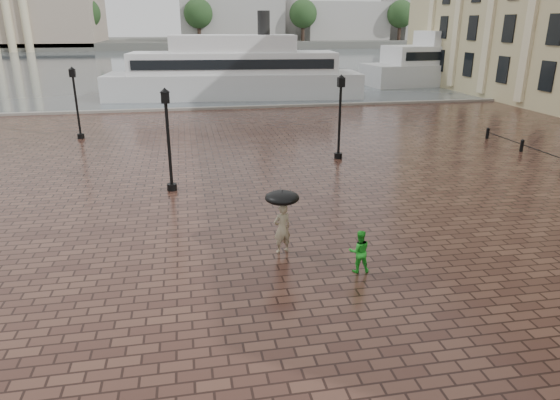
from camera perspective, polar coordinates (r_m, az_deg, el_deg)
name	(u,v)px	position (r m, az deg, el deg)	size (l,w,h in m)	color
ground	(381,286)	(14.77, 11.47, -9.66)	(300.00, 300.00, 0.00)	#351E18
harbour_water	(209,60)	(104.22, -8.14, 15.53)	(240.00, 240.00, 0.00)	#465155
quay_edge	(245,108)	(44.72, -3.99, 10.42)	(80.00, 0.60, 0.30)	slate
far_shore	(197,42)	(172.03, -9.42, 17.35)	(300.00, 60.00, 2.00)	#4C4C47
distant_skyline	(350,15)	(170.42, 8.01, 20.24)	(102.50, 22.00, 33.00)	#A09C97
far_trees	(198,14)	(149.95, -9.32, 20.27)	(188.00, 8.00, 13.50)	#2D2119
street_lamps	(190,117)	(27.60, -10.30, 9.30)	(15.44, 12.44, 4.40)	black
adult_pedestrian	(282,228)	(16.16, 0.24, -3.27)	(0.61, 0.40, 1.68)	gray
child_pedestrian	(359,251)	(15.19, 9.05, -5.81)	(0.65, 0.51, 1.34)	green
ferry_near	(234,72)	(51.24, -5.26, 14.33)	(25.44, 8.25, 8.20)	silver
ferry_far	(466,62)	(67.41, 20.53, 14.55)	(26.28, 8.41, 8.48)	silver
umbrella	(282,198)	(15.78, 0.24, 0.26)	(1.10, 1.10, 1.14)	black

